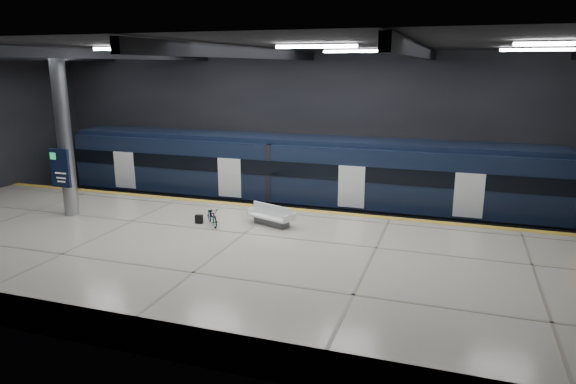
% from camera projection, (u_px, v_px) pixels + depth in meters
% --- Properties ---
extents(ground, '(30.00, 30.00, 0.00)m').
position_uv_depth(ground, '(255.00, 252.00, 20.69)').
color(ground, black).
rests_on(ground, ground).
extents(room_shell, '(30.10, 16.10, 8.05)m').
position_uv_depth(room_shell, '(253.00, 109.00, 19.31)').
color(room_shell, black).
rests_on(room_shell, ground).
extents(platform, '(30.00, 11.00, 1.10)m').
position_uv_depth(platform, '(228.00, 261.00, 18.25)').
color(platform, beige).
rests_on(platform, ground).
extents(safety_strip, '(30.00, 0.40, 0.01)m').
position_uv_depth(safety_strip, '(278.00, 208.00, 22.95)').
color(safety_strip, gold).
rests_on(safety_strip, platform).
extents(rails, '(30.00, 1.52, 0.16)m').
position_uv_depth(rails, '(296.00, 213.00, 25.73)').
color(rails, gray).
rests_on(rails, ground).
extents(train, '(29.40, 2.84, 3.79)m').
position_uv_depth(train, '(333.00, 177.00, 24.68)').
color(train, black).
rests_on(train, ground).
extents(bench, '(2.07, 1.41, 0.84)m').
position_uv_depth(bench, '(272.00, 218.00, 20.43)').
color(bench, '#595B60').
rests_on(bench, platform).
extents(bicycle, '(1.30, 1.42, 0.75)m').
position_uv_depth(bicycle, '(212.00, 216.00, 20.45)').
color(bicycle, '#99999E').
rests_on(bicycle, platform).
extents(pannier_bag, '(0.32, 0.22, 0.35)m').
position_uv_depth(pannier_bag, '(199.00, 219.00, 20.68)').
color(pannier_bag, black).
rests_on(pannier_bag, platform).
extents(info_column, '(0.90, 0.78, 6.90)m').
position_uv_depth(info_column, '(64.00, 136.00, 21.13)').
color(info_column, '#9EA0A5').
rests_on(info_column, platform).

